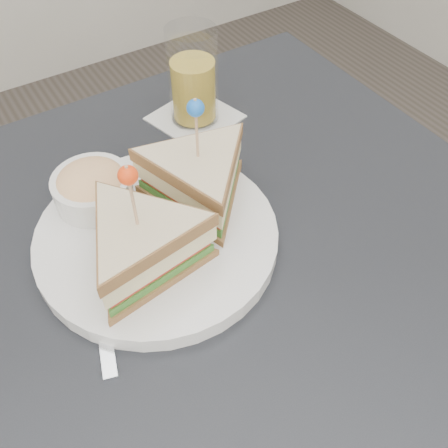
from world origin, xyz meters
TOP-DOWN VIEW (x-y plane):
  - table at (0.00, 0.00)m, footprint 0.80×0.80m
  - plate_meal at (-0.04, 0.07)m, footprint 0.38×0.38m
  - cutlery_knife at (-0.15, 0.02)m, footprint 0.07×0.20m
  - drink_set at (0.11, 0.26)m, footprint 0.14×0.14m

SIDE VIEW (x-z plane):
  - table at x=0.00m, z-range 0.30..1.05m
  - cutlery_knife at x=-0.15m, z-range 0.75..0.76m
  - plate_meal at x=-0.04m, z-range 0.71..0.88m
  - drink_set at x=0.11m, z-range 0.74..0.89m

